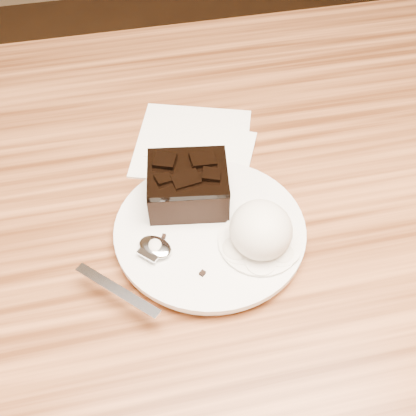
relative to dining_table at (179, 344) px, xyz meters
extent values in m
cylinder|color=white|center=(0.04, -0.07, 0.38)|extent=(0.22, 0.22, 0.02)
cube|color=black|center=(0.02, -0.02, 0.41)|extent=(0.10, 0.09, 0.04)
ellipsoid|color=white|center=(0.09, -0.10, 0.42)|extent=(0.07, 0.07, 0.06)
cylinder|color=white|center=(0.09, -0.10, 0.39)|extent=(0.09, 0.09, 0.00)
cube|color=white|center=(0.05, 0.10, 0.38)|extent=(0.19, 0.19, 0.01)
cube|color=black|center=(0.02, -0.13, 0.39)|extent=(0.01, 0.01, 0.00)
cube|color=black|center=(0.07, -0.12, 0.39)|extent=(0.01, 0.01, 0.00)
cube|color=black|center=(-0.01, -0.07, 0.39)|extent=(0.01, 0.01, 0.00)
camera|label=1|loc=(-0.05, -0.44, 0.87)|focal=46.57mm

